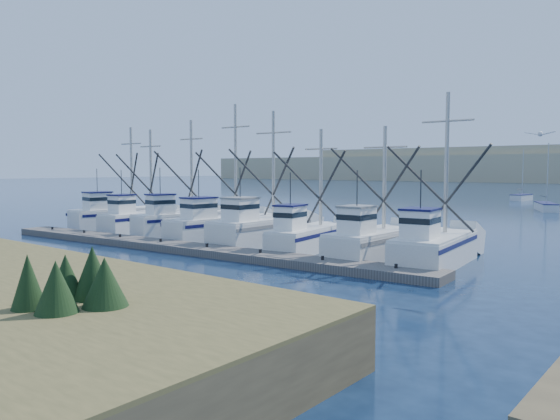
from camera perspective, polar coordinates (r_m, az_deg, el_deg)
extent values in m
plane|color=#0B1C34|center=(25.64, -8.51, -7.15)|extent=(500.00, 500.00, 0.00)
cube|color=#66605B|center=(34.22, -10.10, -3.89)|extent=(32.97, 4.35, 0.44)
cube|color=silver|center=(48.86, -16.45, -0.86)|extent=(3.59, 8.28, 1.57)
cube|color=white|center=(47.62, -18.53, 0.81)|extent=(1.70, 2.14, 1.50)
cylinder|color=#B7B2A8|center=(49.45, -15.25, 4.24)|extent=(0.22, 0.22, 7.08)
cube|color=silver|center=(45.35, -14.38, -1.27)|extent=(2.71, 6.80, 1.48)
cube|color=white|center=(44.24, -16.20, 0.48)|extent=(1.44, 1.71, 1.50)
cylinder|color=#B7B2A8|center=(45.83, -13.33, 3.96)|extent=(0.22, 0.22, 6.76)
cube|color=silver|center=(41.91, -10.40, -1.55)|extent=(3.43, 7.40, 1.65)
cube|color=white|center=(40.62, -12.38, 0.46)|extent=(1.57, 1.93, 1.50)
cylinder|color=#B7B2A8|center=(42.48, -9.23, 4.46)|extent=(0.22, 0.22, 7.11)
cube|color=silver|center=(39.71, -6.09, -1.92)|extent=(3.36, 8.84, 1.52)
cube|color=white|center=(38.06, -8.47, 0.07)|extent=(1.66, 2.24, 1.50)
cylinder|color=#B7B2A8|center=(40.53, -4.67, 5.15)|extent=(0.22, 0.22, 8.27)
cube|color=silver|center=(36.61, -2.02, -2.33)|extent=(2.79, 7.80, 1.65)
cube|color=white|center=(34.98, -4.17, -0.05)|extent=(1.61, 1.90, 1.50)
cylinder|color=#B7B2A8|center=(37.37, -0.70, 4.72)|extent=(0.22, 0.22, 7.33)
cube|color=silver|center=(33.89, 3.04, -3.11)|extent=(3.28, 7.61, 1.37)
cube|color=white|center=(32.23, 1.08, -0.93)|extent=(1.53, 1.97, 1.50)
cylinder|color=#B7B2A8|center=(34.63, 4.29, 3.32)|extent=(0.22, 0.22, 6.20)
cube|color=silver|center=(31.32, 9.71, -3.67)|extent=(2.52, 7.11, 1.50)
cube|color=white|center=(29.58, 8.02, -1.21)|extent=(1.46, 1.73, 1.50)
cylinder|color=#B7B2A8|center=(32.08, 10.86, 3.24)|extent=(0.22, 0.22, 6.03)
cube|color=silver|center=(29.89, 15.90, -4.14)|extent=(3.40, 7.66, 1.53)
cube|color=white|center=(27.98, 14.43, -1.56)|extent=(1.70, 1.96, 1.50)
cylinder|color=#B7B2A8|center=(30.75, 17.01, 4.63)|extent=(0.22, 0.22, 7.63)
cube|color=silver|center=(72.65, 26.02, 0.27)|extent=(4.02, 6.59, 0.90)
cylinder|color=#B7B2A8|center=(72.80, 26.18, 3.47)|extent=(0.12, 0.12, 7.20)
cube|color=silver|center=(94.34, 23.91, 1.19)|extent=(2.23, 5.06, 0.90)
cylinder|color=#B7B2A8|center=(94.51, 24.04, 3.65)|extent=(0.12, 0.12, 7.20)
sphere|color=white|center=(25.83, 25.54, 7.19)|extent=(0.22, 0.22, 0.22)
cube|color=white|center=(25.91, 24.82, 7.25)|extent=(0.55, 0.13, 0.15)
cube|color=white|center=(25.75, 26.26, 7.22)|extent=(0.55, 0.13, 0.15)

